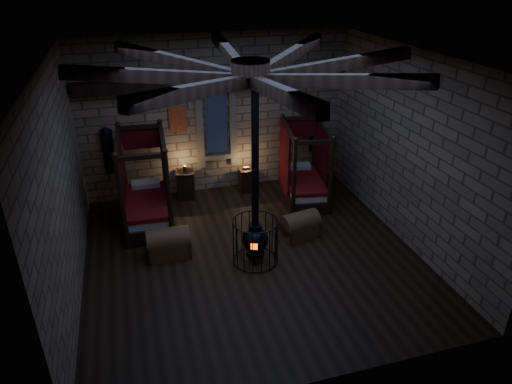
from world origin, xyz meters
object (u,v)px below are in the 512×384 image
object	(u,v)px
bed_right	(303,181)
trunk_right	(300,226)
stove	(255,237)
trunk_left	(169,243)
bed_left	(147,202)

from	to	relation	value
bed_right	trunk_right	bearing A→B (deg)	-103.71
trunk_right	stove	world-z (taller)	stove
stove	bed_right	bearing A→B (deg)	71.39
bed_right	trunk_right	xyz separation A→B (m)	(-0.78, -1.81, -0.22)
trunk_left	stove	size ratio (longest dim) A/B	0.23
bed_left	trunk_right	xyz separation A→B (m)	(3.31, -1.66, -0.26)
bed_left	stove	world-z (taller)	stove
trunk_right	trunk_left	bearing A→B (deg)	167.73
bed_left	stove	xyz separation A→B (m)	(2.05, -2.33, 0.07)
bed_left	stove	distance (m)	3.10
bed_right	stove	distance (m)	3.21
bed_right	stove	world-z (taller)	stove
bed_left	bed_right	bearing A→B (deg)	4.71
bed_right	trunk_left	distance (m)	4.17
trunk_left	trunk_right	world-z (taller)	trunk_left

